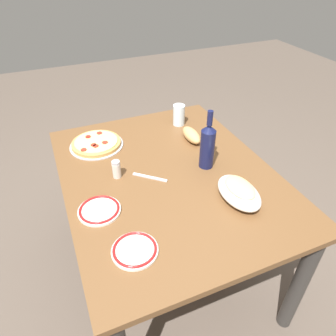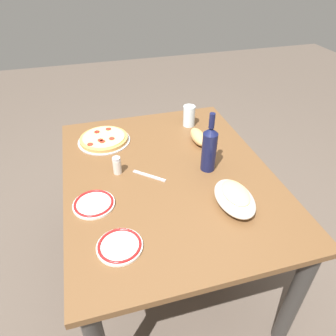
{
  "view_description": "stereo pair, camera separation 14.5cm",
  "coord_description": "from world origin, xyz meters",
  "px_view_note": "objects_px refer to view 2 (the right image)",
  "views": [
    {
      "loc": [
        1.07,
        -0.45,
        1.61
      ],
      "look_at": [
        0.0,
        0.0,
        0.74
      ],
      "focal_mm": 33.08,
      "sensor_mm": 36.0,
      "label": 1
    },
    {
      "loc": [
        1.12,
        -0.31,
        1.61
      ],
      "look_at": [
        0.0,
        0.0,
        0.74
      ],
      "focal_mm": 33.08,
      "sensor_mm": 36.0,
      "label": 2
    }
  ],
  "objects_px": {
    "water_glass": "(189,116)",
    "bread_loaf": "(198,137)",
    "dining_table": "(168,191)",
    "baked_pasta_dish": "(235,197)",
    "wine_bottle": "(209,148)",
    "side_plate_near": "(94,204)",
    "spice_shaker": "(117,165)",
    "side_plate_far": "(120,246)",
    "pepperoni_pizza": "(104,139)"
  },
  "relations": [
    {
      "from": "wine_bottle",
      "to": "side_plate_near",
      "type": "height_order",
      "value": "wine_bottle"
    },
    {
      "from": "wine_bottle",
      "to": "water_glass",
      "type": "height_order",
      "value": "wine_bottle"
    },
    {
      "from": "baked_pasta_dish",
      "to": "side_plate_near",
      "type": "distance_m",
      "value": 0.59
    },
    {
      "from": "wine_bottle",
      "to": "side_plate_near",
      "type": "distance_m",
      "value": 0.57
    },
    {
      "from": "dining_table",
      "to": "bread_loaf",
      "type": "distance_m",
      "value": 0.36
    },
    {
      "from": "dining_table",
      "to": "side_plate_far",
      "type": "xyz_separation_m",
      "value": [
        0.38,
        -0.29,
        0.12
      ]
    },
    {
      "from": "dining_table",
      "to": "side_plate_near",
      "type": "xyz_separation_m",
      "value": [
        0.13,
        -0.36,
        0.12
      ]
    },
    {
      "from": "baked_pasta_dish",
      "to": "bread_loaf",
      "type": "relative_size",
      "value": 1.43
    },
    {
      "from": "baked_pasta_dish",
      "to": "spice_shaker",
      "type": "xyz_separation_m",
      "value": [
        -0.35,
        -0.44,
        0.0
      ]
    },
    {
      "from": "dining_table",
      "to": "wine_bottle",
      "type": "height_order",
      "value": "wine_bottle"
    },
    {
      "from": "wine_bottle",
      "to": "side_plate_near",
      "type": "bearing_deg",
      "value": -78.47
    },
    {
      "from": "pepperoni_pizza",
      "to": "side_plate_near",
      "type": "relative_size",
      "value": 1.62
    },
    {
      "from": "side_plate_far",
      "to": "dining_table",
      "type": "bearing_deg",
      "value": 142.81
    },
    {
      "from": "pepperoni_pizza",
      "to": "side_plate_far",
      "type": "height_order",
      "value": "pepperoni_pizza"
    },
    {
      "from": "baked_pasta_dish",
      "to": "side_plate_near",
      "type": "relative_size",
      "value": 1.37
    },
    {
      "from": "side_plate_far",
      "to": "baked_pasta_dish",
      "type": "bearing_deg",
      "value": 100.95
    },
    {
      "from": "side_plate_near",
      "to": "spice_shaker",
      "type": "relative_size",
      "value": 2.01
    },
    {
      "from": "dining_table",
      "to": "spice_shaker",
      "type": "height_order",
      "value": "spice_shaker"
    },
    {
      "from": "dining_table",
      "to": "bread_loaf",
      "type": "height_order",
      "value": "bread_loaf"
    },
    {
      "from": "water_glass",
      "to": "side_plate_far",
      "type": "relative_size",
      "value": 0.73
    },
    {
      "from": "pepperoni_pizza",
      "to": "water_glass",
      "type": "relative_size",
      "value": 2.32
    },
    {
      "from": "side_plate_near",
      "to": "water_glass",
      "type": "bearing_deg",
      "value": 132.23
    },
    {
      "from": "pepperoni_pizza",
      "to": "bread_loaf",
      "type": "bearing_deg",
      "value": 73.68
    },
    {
      "from": "pepperoni_pizza",
      "to": "bread_loaf",
      "type": "xyz_separation_m",
      "value": [
        0.14,
        0.49,
        0.02
      ]
    },
    {
      "from": "pepperoni_pizza",
      "to": "side_plate_far",
      "type": "bearing_deg",
      "value": -1.92
    },
    {
      "from": "side_plate_far",
      "to": "bread_loaf",
      "type": "xyz_separation_m",
      "value": [
        -0.6,
        0.52,
        0.02
      ]
    },
    {
      "from": "wine_bottle",
      "to": "spice_shaker",
      "type": "bearing_deg",
      "value": -101.15
    },
    {
      "from": "water_glass",
      "to": "spice_shaker",
      "type": "relative_size",
      "value": 1.41
    },
    {
      "from": "baked_pasta_dish",
      "to": "spice_shaker",
      "type": "height_order",
      "value": "spice_shaker"
    },
    {
      "from": "side_plate_near",
      "to": "bread_loaf",
      "type": "height_order",
      "value": "bread_loaf"
    },
    {
      "from": "baked_pasta_dish",
      "to": "wine_bottle",
      "type": "relative_size",
      "value": 0.81
    },
    {
      "from": "wine_bottle",
      "to": "bread_loaf",
      "type": "relative_size",
      "value": 1.76
    },
    {
      "from": "dining_table",
      "to": "spice_shaker",
      "type": "relative_size",
      "value": 14.09
    },
    {
      "from": "side_plate_far",
      "to": "spice_shaker",
      "type": "xyz_separation_m",
      "value": [
        -0.44,
        0.06,
        0.03
      ]
    },
    {
      "from": "water_glass",
      "to": "bread_loaf",
      "type": "relative_size",
      "value": 0.73
    },
    {
      "from": "water_glass",
      "to": "side_plate_far",
      "type": "distance_m",
      "value": 0.96
    },
    {
      "from": "dining_table",
      "to": "bread_loaf",
      "type": "relative_size",
      "value": 7.31
    },
    {
      "from": "baked_pasta_dish",
      "to": "wine_bottle",
      "type": "bearing_deg",
      "value": -177.21
    },
    {
      "from": "pepperoni_pizza",
      "to": "side_plate_far",
      "type": "relative_size",
      "value": 1.68
    },
    {
      "from": "dining_table",
      "to": "water_glass",
      "type": "distance_m",
      "value": 0.51
    },
    {
      "from": "baked_pasta_dish",
      "to": "dining_table",
      "type": "bearing_deg",
      "value": -143.68
    },
    {
      "from": "dining_table",
      "to": "side_plate_far",
      "type": "bearing_deg",
      "value": -37.19
    },
    {
      "from": "pepperoni_pizza",
      "to": "water_glass",
      "type": "bearing_deg",
      "value": 95.39
    },
    {
      "from": "water_glass",
      "to": "side_plate_near",
      "type": "xyz_separation_m",
      "value": [
        0.55,
        -0.6,
        -0.05
      ]
    },
    {
      "from": "wine_bottle",
      "to": "dining_table",
      "type": "bearing_deg",
      "value": -94.84
    },
    {
      "from": "water_glass",
      "to": "side_plate_near",
      "type": "height_order",
      "value": "water_glass"
    },
    {
      "from": "bread_loaf",
      "to": "pepperoni_pizza",
      "type": "bearing_deg",
      "value": -106.32
    },
    {
      "from": "dining_table",
      "to": "water_glass",
      "type": "relative_size",
      "value": 10.01
    },
    {
      "from": "water_glass",
      "to": "bread_loaf",
      "type": "bearing_deg",
      "value": -3.38
    },
    {
      "from": "side_plate_far",
      "to": "side_plate_near",
      "type": "bearing_deg",
      "value": -163.89
    }
  ]
}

